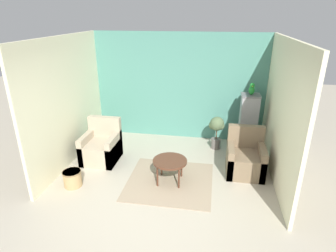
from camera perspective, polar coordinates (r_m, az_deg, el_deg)
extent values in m
plane|color=#B2A893|center=(4.80, -3.38, -17.63)|extent=(20.00, 20.00, 0.00)
cube|color=#4C897A|center=(7.08, 2.24, 7.90)|extent=(4.33, 0.06, 2.65)
cube|color=beige|center=(6.24, -19.78, 4.63)|extent=(0.06, 3.19, 2.65)
cube|color=beige|center=(5.60, 22.09, 2.38)|extent=(0.06, 3.19, 2.65)
cube|color=gray|center=(5.58, 0.37, -11.13)|extent=(1.63, 1.58, 0.01)
cylinder|color=#512D1E|center=(5.35, 0.38, -7.14)|extent=(0.65, 0.65, 0.04)
cylinder|color=#512D1E|center=(5.33, -2.17, -10.22)|extent=(0.04, 0.04, 0.43)
cylinder|color=#512D1E|center=(5.27, 2.22, -10.61)|extent=(0.04, 0.04, 0.43)
cylinder|color=#512D1E|center=(5.67, -1.33, -8.06)|extent=(0.04, 0.04, 0.43)
cylinder|color=#512D1E|center=(5.61, 2.78, -8.40)|extent=(0.04, 0.04, 0.43)
cube|color=tan|center=(6.37, -13.43, -5.01)|extent=(0.73, 0.78, 0.45)
cube|color=tan|center=(6.45, -12.72, -0.11)|extent=(0.73, 0.14, 0.47)
cube|color=tan|center=(6.45, -16.01, -4.09)|extent=(0.12, 0.78, 0.61)
cube|color=tan|center=(6.22, -10.90, -4.60)|extent=(0.12, 0.78, 0.61)
cube|color=#7A664C|center=(5.95, 15.35, -7.27)|extent=(0.73, 0.78, 0.45)
cube|color=#7A664C|center=(6.03, 15.54, -1.99)|extent=(0.73, 0.14, 0.47)
cube|color=#7A664C|center=(5.88, 12.46, -6.42)|extent=(0.12, 0.78, 0.61)
cube|color=#7A664C|center=(5.95, 18.37, -6.72)|extent=(0.12, 0.78, 0.61)
cube|color=slate|center=(7.03, 15.38, -4.17)|extent=(0.59, 0.59, 0.09)
cube|color=#939399|center=(6.78, 15.94, 0.86)|extent=(0.39, 0.39, 1.24)
cube|color=slate|center=(6.58, 16.51, 6.00)|extent=(0.41, 0.41, 0.03)
ellipsoid|color=#1E842D|center=(6.55, 16.62, 6.98)|extent=(0.13, 0.16, 0.20)
sphere|color=#1E842D|center=(6.51, 16.75, 7.89)|extent=(0.11, 0.11, 0.11)
cone|color=gold|center=(6.46, 16.79, 7.72)|extent=(0.05, 0.05, 0.05)
cone|color=#1E842D|center=(6.63, 16.54, 6.97)|extent=(0.06, 0.13, 0.17)
cylinder|color=#66605B|center=(6.89, 9.67, -3.48)|extent=(0.23, 0.23, 0.25)
cylinder|color=brown|center=(6.78, 9.80, -1.52)|extent=(0.03, 0.03, 0.27)
sphere|color=#566B47|center=(6.69, 9.94, 0.45)|extent=(0.33, 0.33, 0.33)
sphere|color=#566B47|center=(6.74, 9.13, 0.14)|extent=(0.20, 0.20, 0.20)
sphere|color=#566B47|center=(6.68, 10.63, 0.00)|extent=(0.18, 0.18, 0.18)
cylinder|color=tan|center=(5.67, -18.82, -10.07)|extent=(0.33, 0.33, 0.31)
cylinder|color=olive|center=(5.60, -19.00, -8.83)|extent=(0.35, 0.35, 0.02)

